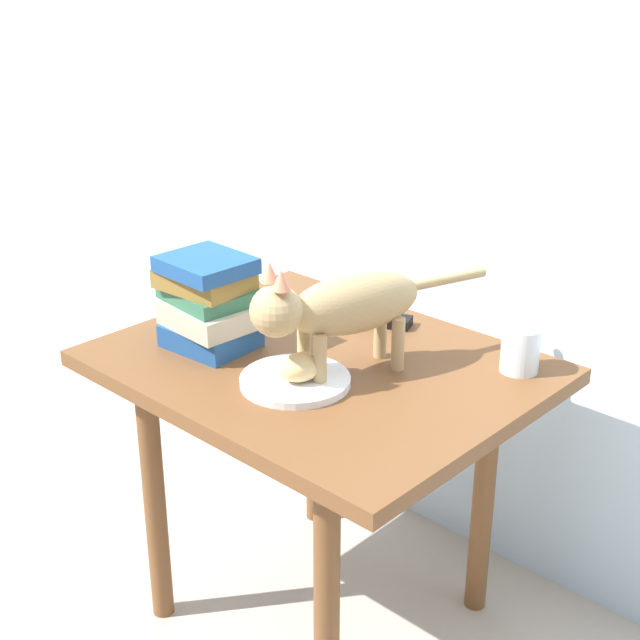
{
  "coord_description": "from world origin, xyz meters",
  "views": [
    {
      "loc": [
        1.03,
        -1.1,
        1.3
      ],
      "look_at": [
        0.0,
        0.0,
        0.66
      ],
      "focal_mm": 50.51,
      "sensor_mm": 36.0,
      "label": 1
    }
  ],
  "objects_px": {
    "cat": "(339,306)",
    "book_stack": "(208,302)",
    "plate": "(295,381)",
    "side_table": "(320,398)",
    "bread_roll": "(300,367)",
    "candle_jar": "(520,352)",
    "tv_remote": "(375,318)"
  },
  "relations": [
    {
      "from": "candle_jar",
      "to": "tv_remote",
      "type": "height_order",
      "value": "candle_jar"
    },
    {
      "from": "cat",
      "to": "book_stack",
      "type": "height_order",
      "value": "cat"
    },
    {
      "from": "book_stack",
      "to": "tv_remote",
      "type": "xyz_separation_m",
      "value": [
        0.16,
        0.3,
        -0.08
      ]
    },
    {
      "from": "tv_remote",
      "to": "bread_roll",
      "type": "bearing_deg",
      "value": -95.33
    },
    {
      "from": "book_stack",
      "to": "candle_jar",
      "type": "xyz_separation_m",
      "value": [
        0.49,
        0.31,
        -0.05
      ]
    },
    {
      "from": "side_table",
      "to": "cat",
      "type": "height_order",
      "value": "cat"
    },
    {
      "from": "side_table",
      "to": "cat",
      "type": "bearing_deg",
      "value": -18.97
    },
    {
      "from": "book_stack",
      "to": "side_table",
      "type": "bearing_deg",
      "value": 25.44
    },
    {
      "from": "cat",
      "to": "tv_remote",
      "type": "relative_size",
      "value": 3.07
    },
    {
      "from": "bread_roll",
      "to": "candle_jar",
      "type": "relative_size",
      "value": 0.94
    },
    {
      "from": "side_table",
      "to": "plate",
      "type": "bearing_deg",
      "value": -70.28
    },
    {
      "from": "cat",
      "to": "candle_jar",
      "type": "height_order",
      "value": "cat"
    },
    {
      "from": "book_stack",
      "to": "candle_jar",
      "type": "relative_size",
      "value": 2.23
    },
    {
      "from": "cat",
      "to": "book_stack",
      "type": "relative_size",
      "value": 2.43
    },
    {
      "from": "plate",
      "to": "tv_remote",
      "type": "relative_size",
      "value": 1.3
    },
    {
      "from": "plate",
      "to": "cat",
      "type": "distance_m",
      "value": 0.15
    },
    {
      "from": "cat",
      "to": "candle_jar",
      "type": "bearing_deg",
      "value": 46.12
    },
    {
      "from": "bread_roll",
      "to": "candle_jar",
      "type": "height_order",
      "value": "candle_jar"
    },
    {
      "from": "book_stack",
      "to": "bread_roll",
      "type": "bearing_deg",
      "value": -2.24
    },
    {
      "from": "candle_jar",
      "to": "tv_remote",
      "type": "relative_size",
      "value": 0.57
    },
    {
      "from": "bread_roll",
      "to": "cat",
      "type": "height_order",
      "value": "cat"
    },
    {
      "from": "bread_roll",
      "to": "cat",
      "type": "bearing_deg",
      "value": 78.77
    },
    {
      "from": "side_table",
      "to": "book_stack",
      "type": "height_order",
      "value": "book_stack"
    },
    {
      "from": "cat",
      "to": "plate",
      "type": "bearing_deg",
      "value": -111.24
    },
    {
      "from": "side_table",
      "to": "plate",
      "type": "xyz_separation_m",
      "value": [
        0.04,
        -0.1,
        0.09
      ]
    },
    {
      "from": "cat",
      "to": "tv_remote",
      "type": "distance_m",
      "value": 0.28
    },
    {
      "from": "side_table",
      "to": "bread_roll",
      "type": "bearing_deg",
      "value": -63.68
    },
    {
      "from": "tv_remote",
      "to": "candle_jar",
      "type": "bearing_deg",
      "value": -20.04
    },
    {
      "from": "side_table",
      "to": "book_stack",
      "type": "relative_size",
      "value": 4.09
    },
    {
      "from": "cat",
      "to": "book_stack",
      "type": "bearing_deg",
      "value": -165.03
    },
    {
      "from": "bread_roll",
      "to": "book_stack",
      "type": "distance_m",
      "value": 0.26
    },
    {
      "from": "book_stack",
      "to": "candle_jar",
      "type": "bearing_deg",
      "value": 31.84
    }
  ]
}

